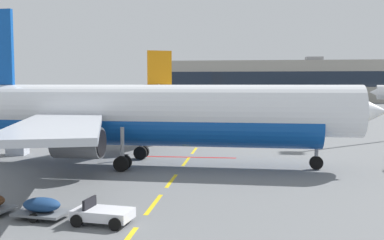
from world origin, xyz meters
name	(u,v)px	position (x,y,z in m)	size (l,w,h in m)	color
apron_paint_markings	(203,139)	(18.00, 35.10, 0.00)	(8.00, 91.95, 0.01)	yellow
airliner_foreground	(150,114)	(15.45, 18.03, 3.95)	(34.75, 34.61, 12.20)	white
airliner_far_center	(82,98)	(-4.53, 57.18, 3.95)	(33.52, 31.92, 12.19)	white
ground_power_truck	(15,123)	(-4.36, 34.21, 1.65)	(3.08, 7.16, 3.14)	black
baggage_train	(14,205)	(11.88, 3.99, 0.53)	(11.69, 3.17, 1.14)	silver
uld_cargo_container	(17,146)	(2.64, 21.67, 0.80)	(1.82, 1.78, 1.60)	#B7BCC6
terminal_satellite	(276,81)	(34.27, 153.06, 7.36)	(91.48, 21.23, 16.28)	#9E998E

